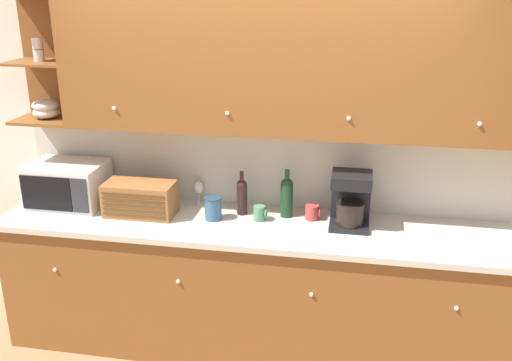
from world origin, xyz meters
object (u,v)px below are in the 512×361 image
mug_blue_second (312,212)px  coffee_maker (351,199)px  mug (260,213)px  second_wine_bottle (287,195)px  bread_box (140,199)px  wine_glass (199,188)px  wine_bottle (242,195)px  microwave (68,184)px  storage_canister (213,208)px

mug_blue_second → coffee_maker: coffee_maker is taller
mug → second_wine_bottle: (0.16, 0.10, 0.10)m
bread_box → mug_blue_second: (1.15, 0.13, -0.06)m
wine_glass → mug_blue_second: wine_glass is taller
mug → mug_blue_second: same height
wine_bottle → mug_blue_second: size_ratio=2.95×
wine_bottle → second_wine_bottle: second_wine_bottle is taller
microwave → bread_box: size_ratio=1.10×
mug → coffee_maker: coffee_maker is taller
bread_box → storage_canister: bearing=0.7°
wine_glass → coffee_maker: coffee_maker is taller
wine_glass → second_wine_bottle: (0.64, -0.11, 0.03)m
bread_box → second_wine_bottle: bearing=8.6°
wine_glass → mug: wine_glass is taller
mug → second_wine_bottle: size_ratio=0.30×
wine_bottle → coffee_maker: 0.73m
bread_box → mug_blue_second: bearing=6.3°
second_wine_bottle → coffee_maker: size_ratio=0.90×
wine_glass → coffee_maker: (1.06, -0.19, 0.07)m
microwave → wine_glass: 0.91m
storage_canister → second_wine_bottle: size_ratio=0.47×
bread_box → wine_glass: bearing=37.7°
wine_bottle → mug_blue_second: 0.49m
second_wine_bottle → microwave: bearing=-177.4°
coffee_maker → wine_glass: bearing=169.9°
microwave → wine_bottle: bearing=2.5°
bread_box → wine_bottle: wine_bottle is taller
microwave → mug_blue_second: microwave is taller
second_wine_bottle → mug: bearing=-147.9°
mug_blue_second → microwave: bearing=-178.4°
microwave → wine_bottle: 1.24m
bread_box → mug: bread_box is taller
storage_canister → second_wine_bottle: bearing=16.8°
bread_box → coffee_maker: coffee_maker is taller
wine_glass → storage_canister: 0.31m
storage_canister → mug_blue_second: 0.66m
second_wine_bottle → mug_blue_second: 0.20m
mug_blue_second → coffee_maker: 0.28m
mug → coffee_maker: 0.60m
microwave → second_wine_bottle: (1.54, 0.07, -0.00)m
wine_glass → second_wine_bottle: 0.65m
mug → coffee_maker: bearing=2.2°
microwave → second_wine_bottle: 1.54m
microwave → wine_glass: bearing=11.4°
bread_box → storage_canister: size_ratio=3.00×
bread_box → coffee_maker: 1.40m
wine_bottle → second_wine_bottle: bearing=2.9°
wine_bottle → mug: 0.18m
wine_bottle → coffee_maker: (0.72, -0.06, 0.05)m
bread_box → wine_glass: size_ratio=2.74×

